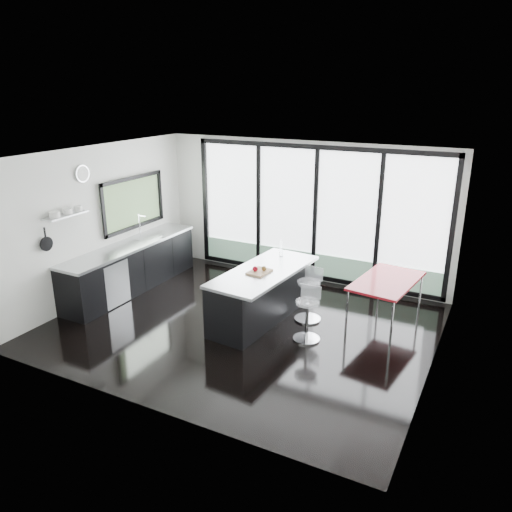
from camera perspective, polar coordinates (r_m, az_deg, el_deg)
The scene contains 11 objects.
floor at distance 8.40m, azimuth -1.56°, elevation -7.93°, with size 6.00×5.00×0.00m, color black.
ceiling at distance 7.55m, azimuth -1.76°, elevation 11.36°, with size 6.00×5.00×0.00m, color white.
wall_back at distance 9.94m, azimuth 6.65°, elevation 4.12°, with size 6.00×0.09×2.80m.
wall_front at distance 5.95m, azimuth -13.46°, elevation -5.37°, with size 6.00×0.00×2.80m, color silver.
wall_left at distance 9.76m, azimuth -16.38°, elevation 4.95°, with size 0.26×5.00×2.80m.
wall_right at distance 7.00m, azimuth 20.40°, elevation -2.33°, with size 0.00×5.00×2.80m, color silver.
counter_cabinets at distance 9.96m, azimuth -14.04°, elevation -1.18°, with size 0.69×3.24×1.36m.
island at distance 8.43m, azimuth 0.49°, elevation -4.34°, with size 1.12×2.29×1.18m.
bar_stool_near at distance 7.85m, azimuth 5.85°, elevation -7.33°, with size 0.42×0.42×0.67m, color silver.
bar_stool_far at distance 8.48m, azimuth 5.98°, elevation -5.09°, with size 0.45×0.45×0.71m, color silver.
red_table at distance 8.57m, azimuth 14.53°, elevation -5.09°, with size 0.84×1.47×0.79m, color maroon.
Camera 1 is at (3.65, -6.54, 3.80)m, focal length 35.00 mm.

